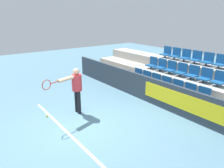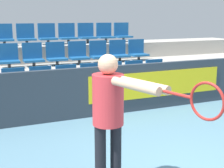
% 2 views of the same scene
% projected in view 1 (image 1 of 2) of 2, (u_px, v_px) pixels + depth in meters
% --- Properties ---
extents(ground_plane, '(30.00, 30.00, 0.00)m').
position_uv_depth(ground_plane, '(80.00, 127.00, 6.91)').
color(ground_plane, slate).
extents(court_baseline, '(5.14, 0.08, 0.01)m').
position_uv_depth(court_baseline, '(67.00, 132.00, 6.65)').
color(court_baseline, white).
rests_on(court_baseline, ground).
extents(barrier_wall, '(11.24, 0.14, 1.04)m').
position_uv_depth(barrier_wall, '(153.00, 91.00, 8.57)').
color(barrier_wall, '#2D3842').
rests_on(barrier_wall, ground).
extents(bleacher_tier_front, '(10.84, 0.99, 0.43)m').
position_uv_depth(bleacher_tier_front, '(162.00, 95.00, 9.01)').
color(bleacher_tier_front, '#ADA89E').
rests_on(bleacher_tier_front, ground).
extents(bleacher_tier_middle, '(10.84, 0.99, 0.86)m').
position_uv_depth(bleacher_tier_middle, '(178.00, 86.00, 9.50)').
color(bleacher_tier_middle, '#ADA89E').
rests_on(bleacher_tier_middle, ground).
extents(bleacher_tier_back, '(10.84, 0.99, 1.29)m').
position_uv_depth(bleacher_tier_back, '(192.00, 77.00, 9.99)').
color(bleacher_tier_back, '#ADA89E').
rests_on(bleacher_tier_back, ground).
extents(stadium_chair_0, '(0.47, 0.38, 0.56)m').
position_uv_depth(stadium_chair_0, '(137.00, 75.00, 10.24)').
color(stadium_chair_0, '#333333').
rests_on(stadium_chair_0, bleacher_tier_front).
extents(stadium_chair_1, '(0.47, 0.38, 0.56)m').
position_uv_depth(stadium_chair_1, '(145.00, 78.00, 9.80)').
color(stadium_chair_1, '#333333').
rests_on(stadium_chair_1, bleacher_tier_front).
extents(stadium_chair_2, '(0.47, 0.38, 0.56)m').
position_uv_depth(stadium_chair_2, '(155.00, 81.00, 9.37)').
color(stadium_chair_2, '#333333').
rests_on(stadium_chair_2, bleacher_tier_front).
extents(stadium_chair_3, '(0.47, 0.38, 0.56)m').
position_uv_depth(stadium_chair_3, '(165.00, 84.00, 8.94)').
color(stadium_chair_3, '#333333').
rests_on(stadium_chair_3, bleacher_tier_front).
extents(stadium_chair_4, '(0.47, 0.38, 0.56)m').
position_uv_depth(stadium_chair_4, '(176.00, 88.00, 8.51)').
color(stadium_chair_4, '#333333').
rests_on(stadium_chair_4, bleacher_tier_front).
extents(stadium_chair_5, '(0.47, 0.38, 0.56)m').
position_uv_depth(stadium_chair_5, '(189.00, 92.00, 8.08)').
color(stadium_chair_5, '#333333').
rests_on(stadium_chair_5, bleacher_tier_front).
extents(stadium_chair_6, '(0.47, 0.38, 0.56)m').
position_uv_depth(stadium_chair_6, '(203.00, 96.00, 7.65)').
color(stadium_chair_6, '#333333').
rests_on(stadium_chair_6, bleacher_tier_front).
extents(stadium_chair_7, '(0.47, 0.38, 0.56)m').
position_uv_depth(stadium_chair_7, '(152.00, 63.00, 10.66)').
color(stadium_chair_7, '#333333').
rests_on(stadium_chair_7, bleacher_tier_middle).
extents(stadium_chair_8, '(0.47, 0.38, 0.56)m').
position_uv_depth(stadium_chair_8, '(161.00, 66.00, 10.23)').
color(stadium_chair_8, '#333333').
rests_on(stadium_chair_8, bleacher_tier_middle).
extents(stadium_chair_9, '(0.47, 0.38, 0.56)m').
position_uv_depth(stadium_chair_9, '(171.00, 68.00, 9.80)').
color(stadium_chair_9, '#333333').
rests_on(stadium_chair_9, bleacher_tier_middle).
extents(stadium_chair_10, '(0.47, 0.38, 0.56)m').
position_uv_depth(stadium_chair_10, '(181.00, 70.00, 9.36)').
color(stadium_chair_10, '#333333').
rests_on(stadium_chair_10, bleacher_tier_middle).
extents(stadium_chair_11, '(0.47, 0.38, 0.56)m').
position_uv_depth(stadium_chair_11, '(193.00, 73.00, 8.93)').
color(stadium_chair_11, '#333333').
rests_on(stadium_chair_11, bleacher_tier_middle).
extents(stadium_chair_12, '(0.47, 0.38, 0.56)m').
position_uv_depth(stadium_chair_12, '(205.00, 76.00, 8.50)').
color(stadium_chair_12, '#333333').
rests_on(stadium_chair_12, bleacher_tier_middle).
extents(stadium_chair_13, '(0.47, 0.38, 0.56)m').
position_uv_depth(stadium_chair_13, '(219.00, 80.00, 8.07)').
color(stadium_chair_13, '#333333').
rests_on(stadium_chair_13, bleacher_tier_middle).
extents(stadium_chair_14, '(0.47, 0.38, 0.56)m').
position_uv_depth(stadium_chair_14, '(166.00, 53.00, 11.08)').
color(stadium_chair_14, '#333333').
rests_on(stadium_chair_14, bleacher_tier_back).
extents(stadium_chair_15, '(0.47, 0.38, 0.56)m').
position_uv_depth(stadium_chair_15, '(175.00, 54.00, 10.65)').
color(stadium_chair_15, '#333333').
rests_on(stadium_chair_15, bleacher_tier_back).
extents(stadium_chair_16, '(0.47, 0.38, 0.56)m').
position_uv_depth(stadium_chair_16, '(185.00, 56.00, 10.22)').
color(stadium_chair_16, '#333333').
rests_on(stadium_chair_16, bleacher_tier_back).
extents(stadium_chair_17, '(0.47, 0.38, 0.56)m').
position_uv_depth(stadium_chair_17, '(196.00, 58.00, 9.79)').
color(stadium_chair_17, '#333333').
rests_on(stadium_chair_17, bleacher_tier_back).
extents(stadium_chair_18, '(0.47, 0.38, 0.56)m').
position_uv_depth(stadium_chair_18, '(207.00, 60.00, 9.36)').
color(stadium_chair_18, '#333333').
rests_on(stadium_chair_18, bleacher_tier_back).
extents(stadium_chair_19, '(0.47, 0.38, 0.56)m').
position_uv_depth(stadium_chair_19, '(220.00, 62.00, 8.92)').
color(stadium_chair_19, '#333333').
rests_on(stadium_chair_19, bleacher_tier_back).
extents(tennis_player, '(0.60, 1.53, 1.65)m').
position_uv_depth(tennis_player, '(76.00, 86.00, 7.60)').
color(tennis_player, black).
rests_on(tennis_player, ground).
extents(tennis_ball, '(0.07, 0.07, 0.07)m').
position_uv_depth(tennis_ball, '(47.00, 116.00, 7.61)').
color(tennis_ball, '#CCDB33').
rests_on(tennis_ball, ground).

